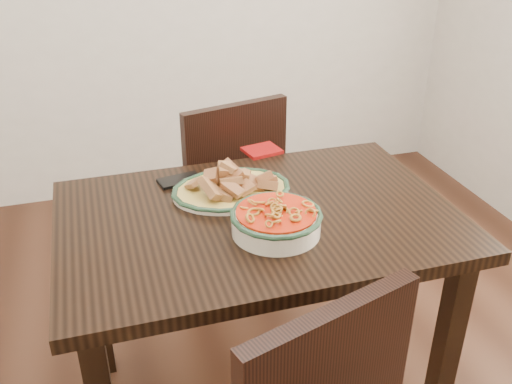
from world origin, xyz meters
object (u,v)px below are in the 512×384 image
object	(u,v)px
dining_table	(258,245)
fish_plate	(231,180)
smartphone	(180,180)
chair_far	(224,188)
noodle_bowl	(276,218)

from	to	relation	value
dining_table	fish_plate	bearing A→B (deg)	106.44
smartphone	chair_far	bearing A→B (deg)	47.49
dining_table	noodle_bowl	world-z (taller)	noodle_bowl
chair_far	smartphone	world-z (taller)	chair_far
dining_table	noodle_bowl	bearing A→B (deg)	-81.37
fish_plate	smartphone	xyz separation A→B (m)	(-0.14, 0.12, -0.04)
dining_table	chair_far	distance (m)	0.67
chair_far	smartphone	size ratio (longest dim) A/B	6.75
dining_table	fish_plate	distance (m)	0.21
dining_table	fish_plate	size ratio (longest dim) A/B	3.15
noodle_bowl	chair_far	bearing A→B (deg)	87.19
dining_table	smartphone	distance (m)	0.34
chair_far	noodle_bowl	distance (m)	0.81
dining_table	noodle_bowl	size ratio (longest dim) A/B	4.52
chair_far	noodle_bowl	bearing A→B (deg)	73.72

